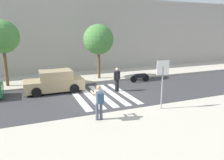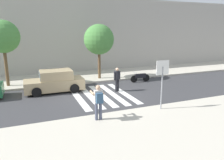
% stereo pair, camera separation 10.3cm
% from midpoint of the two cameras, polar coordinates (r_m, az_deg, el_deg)
% --- Properties ---
extents(ground_plane, '(120.00, 120.00, 0.00)m').
position_cam_midpoint_polar(ground_plane, '(14.74, -2.26, -4.20)').
color(ground_plane, '#38383A').
extents(sidewalk_near, '(60.00, 6.00, 0.14)m').
position_cam_midpoint_polar(sidewalk_near, '(9.52, 10.71, -14.27)').
color(sidewalk_near, beige).
rests_on(sidewalk_near, ground).
extents(sidewalk_far, '(60.00, 4.80, 0.14)m').
position_cam_midpoint_polar(sidewalk_far, '(20.29, -7.93, 0.80)').
color(sidewalk_far, beige).
rests_on(sidewalk_far, ground).
extents(building_facade_far, '(56.00, 4.00, 7.43)m').
position_cam_midpoint_polar(building_facade_far, '(24.12, -10.80, 11.42)').
color(building_facade_far, '#ADA89E').
rests_on(building_facade_far, ground).
extents(crosswalk_stripe_0, '(0.44, 5.20, 0.01)m').
position_cam_midpoint_polar(crosswalk_stripe_0, '(14.50, -8.52, -4.62)').
color(crosswalk_stripe_0, silver).
rests_on(crosswalk_stripe_0, ground).
extents(crosswalk_stripe_1, '(0.44, 5.20, 0.01)m').
position_cam_midpoint_polar(crosswalk_stripe_1, '(14.68, -5.47, -4.30)').
color(crosswalk_stripe_1, silver).
rests_on(crosswalk_stripe_1, ground).
extents(crosswalk_stripe_2, '(0.44, 5.20, 0.01)m').
position_cam_midpoint_polar(crosswalk_stripe_2, '(14.91, -2.52, -3.97)').
color(crosswalk_stripe_2, silver).
rests_on(crosswalk_stripe_2, ground).
extents(crosswalk_stripe_3, '(0.44, 5.20, 0.01)m').
position_cam_midpoint_polar(crosswalk_stripe_3, '(15.18, 0.34, -3.64)').
color(crosswalk_stripe_3, silver).
rests_on(crosswalk_stripe_3, ground).
extents(crosswalk_stripe_4, '(0.44, 5.20, 0.01)m').
position_cam_midpoint_polar(crosswalk_stripe_4, '(15.49, 3.09, -3.31)').
color(crosswalk_stripe_4, silver).
rests_on(crosswalk_stripe_4, ground).
extents(stop_sign, '(0.76, 0.08, 2.67)m').
position_cam_midpoint_polar(stop_sign, '(11.86, 13.26, 1.53)').
color(stop_sign, gray).
rests_on(stop_sign, sidewalk_near).
extents(photographer_with_backpack, '(0.61, 0.86, 1.72)m').
position_cam_midpoint_polar(photographer_with_backpack, '(10.36, -3.28, -5.11)').
color(photographer_with_backpack, '#474C60').
rests_on(photographer_with_backpack, sidewalk_near).
extents(pedestrian_crossing, '(0.56, 0.35, 1.72)m').
position_cam_midpoint_polar(pedestrian_crossing, '(15.57, 1.54, 0.49)').
color(pedestrian_crossing, '#232328').
rests_on(pedestrian_crossing, ground).
extents(parked_car_tan, '(4.10, 1.92, 1.55)m').
position_cam_midpoint_polar(parked_car_tan, '(16.10, -14.54, -0.42)').
color(parked_car_tan, tan).
rests_on(parked_car_tan, ground).
extents(motorcycle, '(1.76, 0.60, 0.87)m').
position_cam_midpoint_polar(motorcycle, '(18.64, 7.52, 0.77)').
color(motorcycle, black).
rests_on(motorcycle, ground).
extents(street_tree_west, '(2.41, 2.41, 4.92)m').
position_cam_midpoint_polar(street_tree_west, '(18.09, -26.47, 10.06)').
color(street_tree_west, brown).
rests_on(street_tree_west, sidewalk_far).
extents(street_tree_center, '(2.58, 2.58, 4.67)m').
position_cam_midpoint_polar(street_tree_center, '(18.90, -3.27, 10.50)').
color(street_tree_center, brown).
rests_on(street_tree_center, sidewalk_far).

